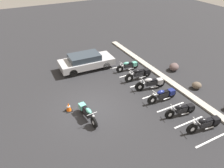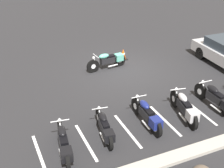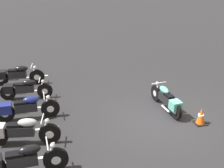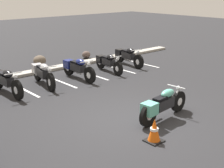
{
  "view_description": "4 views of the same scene",
  "coord_description": "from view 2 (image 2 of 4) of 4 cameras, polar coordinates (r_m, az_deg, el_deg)",
  "views": [
    {
      "loc": [
        9.93,
        -3.71,
        8.45
      ],
      "look_at": [
        -0.43,
        1.68,
        1.08
      ],
      "focal_mm": 35.0,
      "sensor_mm": 36.0,
      "label": 1
    },
    {
      "loc": [
        6.24,
        12.4,
        6.63
      ],
      "look_at": [
        1.56,
        1.88,
        0.48
      ],
      "focal_mm": 50.0,
      "sensor_mm": 36.0,
      "label": 2
    },
    {
      "loc": [
        -8.52,
        4.0,
        5.51
      ],
      "look_at": [
        1.67,
        1.28,
        0.84
      ],
      "focal_mm": 50.0,
      "sensor_mm": 36.0,
      "label": 3
    },
    {
      "loc": [
        -5.74,
        -5.67,
        3.56
      ],
      "look_at": [
        0.81,
        1.73,
        0.5
      ],
      "focal_mm": 50.0,
      "sensor_mm": 36.0,
      "label": 4
    }
  ],
  "objects": [
    {
      "name": "stall_line_6",
      "position": [
        10.38,
        -13.09,
        -12.47
      ],
      "size": [
        0.1,
        2.1,
        0.0
      ],
      "primitive_type": "cube",
      "color": "white",
      "rests_on": "ground"
    },
    {
      "name": "motorcycle_teal_featured",
      "position": [
        15.36,
        -0.65,
        4.35
      ],
      "size": [
        2.11,
        0.6,
        0.83
      ],
      "rotation": [
        0.0,
        0.0,
        0.09
      ],
      "color": "black",
      "rests_on": "ground"
    },
    {
      "name": "parked_bike_4",
      "position": [
        10.56,
        -1.37,
        -7.91
      ],
      "size": [
        0.64,
        2.01,
        0.79
      ],
      "rotation": [
        0.0,
        0.0,
        -1.71
      ],
      "color": "black",
      "rests_on": "ground"
    },
    {
      "name": "parked_bike_3",
      "position": [
        11.18,
        6.49,
        -5.64
      ],
      "size": [
        0.61,
        2.17,
        0.85
      ],
      "rotation": [
        0.0,
        0.0,
        -1.6
      ],
      "color": "black",
      "rests_on": "ground"
    },
    {
      "name": "stall_line_3",
      "position": [
        11.79,
        9.65,
        -6.57
      ],
      "size": [
        0.1,
        2.1,
        0.0
      ],
      "primitive_type": "cube",
      "color": "white",
      "rests_on": "ground"
    },
    {
      "name": "parked_bike_5",
      "position": [
        9.95,
        -8.82,
        -10.66
      ],
      "size": [
        0.69,
        2.16,
        0.85
      ],
      "rotation": [
        0.0,
        0.0,
        -1.71
      ],
      "color": "black",
      "rests_on": "ground"
    },
    {
      "name": "stall_line_2",
      "position": [
        12.61,
        15.61,
        -4.78
      ],
      "size": [
        0.1,
        2.1,
        0.0
      ],
      "primitive_type": "cube",
      "color": "white",
      "rests_on": "ground"
    },
    {
      "name": "traffic_cone",
      "position": [
        16.48,
        2.04,
        5.4
      ],
      "size": [
        0.4,
        0.4,
        0.58
      ],
      "color": "black",
      "rests_on": "ground"
    },
    {
      "name": "stall_line_5",
      "position": [
        10.65,
        -4.8,
        -10.52
      ],
      "size": [
        0.1,
        2.1,
        0.0
      ],
      "primitive_type": "cube",
      "color": "white",
      "rests_on": "ground"
    },
    {
      "name": "stall_line_4",
      "position": [
        11.12,
        2.83,
        -8.51
      ],
      "size": [
        0.1,
        2.1,
        0.0
      ],
      "primitive_type": "cube",
      "color": "white",
      "rests_on": "ground"
    },
    {
      "name": "parked_bike_1",
      "position": [
        12.67,
        18.53,
        -2.58
      ],
      "size": [
        0.63,
        2.26,
        0.89
      ],
      "rotation": [
        0.0,
        0.0,
        -1.56
      ],
      "color": "black",
      "rests_on": "ground"
    },
    {
      "name": "concrete_curb",
      "position": [
        10.88,
        17.7,
        -10.62
      ],
      "size": [
        18.0,
        0.5,
        0.12
      ],
      "primitive_type": "cube",
      "color": "#A8A399",
      "rests_on": "ground"
    },
    {
      "name": "parked_bike_2",
      "position": [
        11.8,
        13.17,
        -4.23
      ],
      "size": [
        0.77,
        2.2,
        0.87
      ],
      "rotation": [
        0.0,
        0.0,
        -1.76
      ],
      "color": "black",
      "rests_on": "ground"
    },
    {
      "name": "ground",
      "position": [
        15.39,
        2.46,
        2.56
      ],
      "size": [
        60.0,
        60.0,
        0.0
      ],
      "primitive_type": "plane",
      "color": "#262628"
    }
  ]
}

